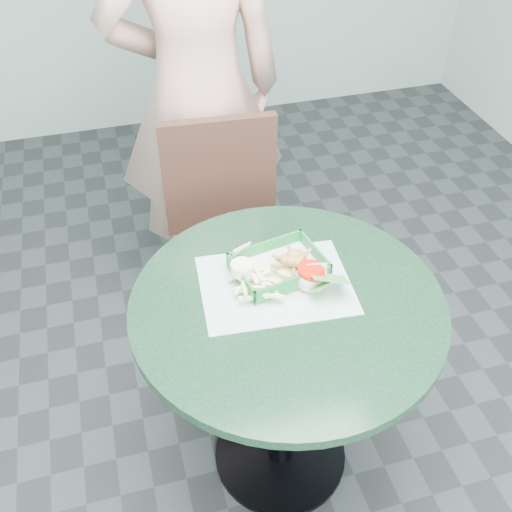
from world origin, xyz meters
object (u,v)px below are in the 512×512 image
object	(u,v)px
diner_person	(194,41)
sauce_ramekin	(241,268)
food_basket	(278,274)
crab_sandwich	(292,268)
cafe_table	(285,347)
dining_chair	(228,229)

from	to	relation	value
diner_person	sauce_ramekin	bearing A→B (deg)	86.02
food_basket	crab_sandwich	world-z (taller)	crab_sandwich
sauce_ramekin	diner_person	bearing A→B (deg)	86.10
food_basket	sauce_ramekin	size ratio (longest dim) A/B	3.85
cafe_table	sauce_ramekin	bearing A→B (deg)	127.48
food_basket	sauce_ramekin	distance (m)	0.11
dining_chair	food_basket	distance (m)	0.57
crab_sandwich	sauce_ramekin	distance (m)	0.14
food_basket	diner_person	bearing A→B (deg)	93.21
dining_chair	sauce_ramekin	size ratio (longest dim) A/B	14.98
food_basket	sauce_ramekin	bearing A→B (deg)	171.58
food_basket	crab_sandwich	bearing A→B (deg)	-29.74
dining_chair	sauce_ramekin	distance (m)	0.58
food_basket	cafe_table	bearing A→B (deg)	-94.50
cafe_table	crab_sandwich	bearing A→B (deg)	65.08
cafe_table	dining_chair	bearing A→B (deg)	91.74
diner_person	crab_sandwich	bearing A→B (deg)	95.25
dining_chair	diner_person	world-z (taller)	diner_person
dining_chair	sauce_ramekin	world-z (taller)	dining_chair
diner_person	cafe_table	bearing A→B (deg)	92.25
dining_chair	food_basket	size ratio (longest dim) A/B	3.89
dining_chair	food_basket	xyz separation A→B (m)	(0.03, -0.52, 0.23)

